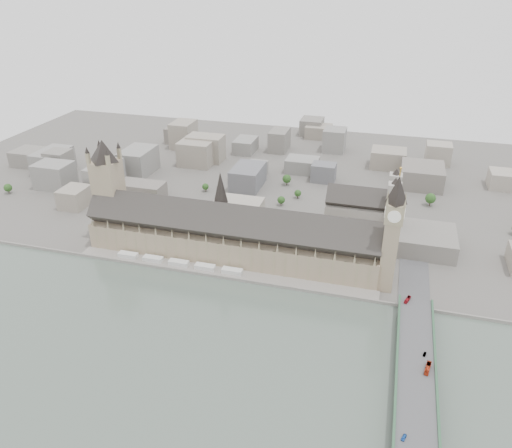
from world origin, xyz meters
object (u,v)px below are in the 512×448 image
(palace_of_westminster, at_px, (230,236))
(car_silver, at_px, (425,354))
(car_blue, at_px, (404,437))
(red_bus_south, at_px, (428,368))
(victoria_tower, at_px, (108,186))
(westminster_abbey, at_px, (363,213))
(red_bus_north, at_px, (407,300))
(westminster_bridge, at_px, (415,368))
(elizabeth_tower, at_px, (393,227))

(palace_of_westminster, relative_size, car_silver, 59.96)
(car_blue, bearing_deg, red_bus_south, 96.29)
(victoria_tower, distance_m, red_bus_south, 317.18)
(westminster_abbey, height_order, red_bus_south, westminster_abbey)
(red_bus_north, bearing_deg, palace_of_westminster, -175.23)
(red_bus_north, bearing_deg, victoria_tower, -170.32)
(red_bus_south, bearing_deg, victoria_tower, 168.54)
(car_blue, bearing_deg, westminster_bridge, 103.47)
(elizabeth_tower, relative_size, car_silver, 24.32)
(car_silver, bearing_deg, red_bus_south, -69.40)
(elizabeth_tower, distance_m, westminster_abbey, 96.91)
(westminster_abbey, bearing_deg, red_bus_south, -72.86)
(red_bus_south, distance_m, car_silver, 14.00)
(westminster_abbey, height_order, car_blue, westminster_abbey)
(westminster_bridge, xyz_separation_m, westminster_abbey, (-51.08, 182.50, 19.96))
(red_bus_north, distance_m, red_bus_south, 74.00)
(car_blue, bearing_deg, elizabeth_tower, 115.80)
(red_bus_north, bearing_deg, red_bus_south, -60.64)
(elizabeth_tower, distance_m, car_blue, 166.11)
(westminster_abbey, distance_m, red_bus_south, 197.05)
(red_bus_north, height_order, car_silver, red_bus_north)
(elizabeth_tower, bearing_deg, westminster_abbey, 107.29)
(westminster_bridge, relative_size, car_silver, 73.54)
(elizabeth_tower, relative_size, victoria_tower, 1.07)
(elizabeth_tower, bearing_deg, victoria_tower, 176.04)
(red_bus_north, bearing_deg, westminster_bridge, -65.55)
(victoria_tower, relative_size, car_silver, 22.63)
(victoria_tower, bearing_deg, westminster_bridge, -21.78)
(westminster_bridge, xyz_separation_m, red_bus_north, (-6.32, 67.44, 6.47))
(westminster_abbey, xyz_separation_m, car_blue, (44.35, -245.38, -14.00))
(victoria_tower, height_order, car_blue, victoria_tower)
(red_bus_south, bearing_deg, car_silver, 107.04)
(elizabeth_tower, relative_size, red_bus_north, 11.14)
(red_bus_south, relative_size, car_silver, 2.70)
(palace_of_westminster, distance_m, red_bus_north, 161.06)
(elizabeth_tower, xyz_separation_m, car_silver, (29.34, -86.99, -47.11))
(victoria_tower, xyz_separation_m, car_blue, (277.27, -176.38, -44.13))
(victoria_tower, height_order, westminster_bridge, victoria_tower)
(westminster_bridge, bearing_deg, palace_of_westminster, 146.51)
(westminster_bridge, bearing_deg, car_blue, -96.11)
(red_bus_south, bearing_deg, car_blue, -92.52)
(car_blue, bearing_deg, car_silver, 99.99)
(red_bus_south, xyz_separation_m, car_silver, (-1.52, 13.88, -0.94))
(palace_of_westminster, bearing_deg, red_bus_north, -14.33)
(elizabeth_tower, relative_size, car_blue, 22.15)
(red_bus_south, bearing_deg, palace_of_westminster, 157.08)
(palace_of_westminster, distance_m, westminster_abbey, 134.09)
(victoria_tower, relative_size, westminster_bridge, 0.31)
(victoria_tower, distance_m, westminster_abbey, 244.79)
(palace_of_westminster, xyz_separation_m, car_blue, (155.27, -170.08, -11.63))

